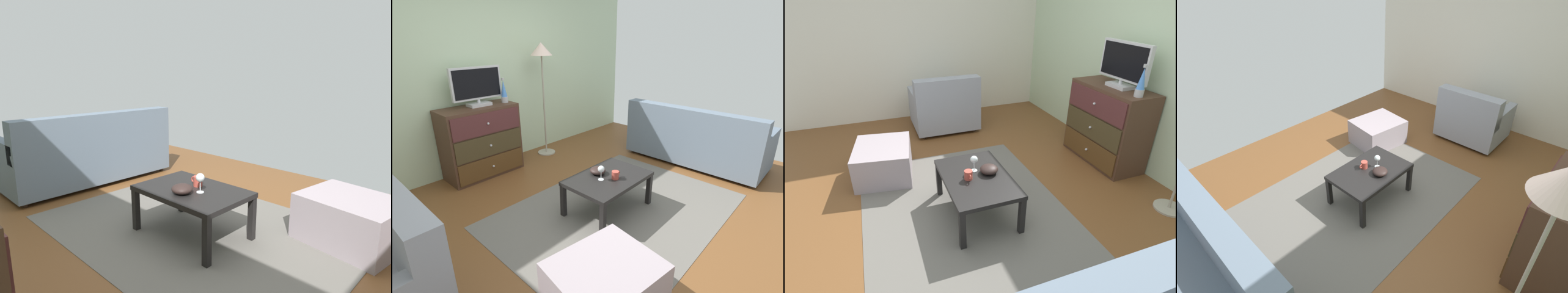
{
  "view_description": "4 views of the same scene",
  "coord_description": "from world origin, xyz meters",
  "views": [
    {
      "loc": [
        -1.68,
        1.75,
        1.33
      ],
      "look_at": [
        0.09,
        -0.08,
        0.76
      ],
      "focal_mm": 30.88,
      "sensor_mm": 36.0,
      "label": 1
    },
    {
      "loc": [
        -2.05,
        -1.81,
        1.8
      ],
      "look_at": [
        -0.1,
        -0.02,
        0.8
      ],
      "focal_mm": 26.72,
      "sensor_mm": 36.0,
      "label": 2
    },
    {
      "loc": [
        2.39,
        -0.89,
        1.92
      ],
      "look_at": [
        0.1,
        -0.04,
        0.68
      ],
      "focal_mm": 28.2,
      "sensor_mm": 36.0,
      "label": 3
    },
    {
      "loc": [
        2.07,
        1.72,
        2.44
      ],
      "look_at": [
        0.06,
        -0.13,
        0.67
      ],
      "focal_mm": 26.69,
      "sensor_mm": 36.0,
      "label": 4
    }
  ],
  "objects": [
    {
      "name": "area_rug",
      "position": [
        0.2,
        -0.2,
        0.0
      ],
      "size": [
        2.6,
        1.9,
        0.01
      ],
      "primitive_type": "cube",
      "color": "#635F59",
      "rests_on": "ground_plane"
    },
    {
      "name": "armchair",
      "position": [
        -1.94,
        0.14,
        0.34
      ],
      "size": [
        0.8,
        0.93,
        0.85
      ],
      "color": "#332319",
      "rests_on": "ground_plane"
    },
    {
      "name": "dresser",
      "position": [
        -0.3,
        1.74,
        0.47
      ],
      "size": [
        0.98,
        0.49,
        0.95
      ],
      "color": "#4A3022",
      "rests_on": "ground_plane"
    },
    {
      "name": "ottoman",
      "position": [
        -0.85,
        -0.86,
        0.19
      ],
      "size": [
        0.78,
        0.7,
        0.38
      ],
      "primitive_type": "cube",
      "rotation": [
        0.0,
        0.0,
        -0.15
      ],
      "color": "#9C8D96",
      "rests_on": "ground_plane"
    },
    {
      "name": "bowl_decorative",
      "position": [
        0.12,
        0.04,
        0.44
      ],
      "size": [
        0.17,
        0.17,
        0.08
      ],
      "primitive_type": "ellipsoid",
      "color": "black",
      "rests_on": "coffee_table"
    },
    {
      "name": "lava_lamp",
      "position": [
        0.09,
        1.7,
        1.09
      ],
      "size": [
        0.09,
        0.09,
        0.33
      ],
      "color": "#B7B7BC",
      "rests_on": "dresser"
    },
    {
      "name": "ground_plane",
      "position": [
        0.0,
        0.0,
        -0.03
      ],
      "size": [
        5.91,
        4.59,
        0.05
      ],
      "primitive_type": "cube",
      "color": "brown"
    },
    {
      "name": "mug",
      "position": [
        0.16,
        -0.18,
        0.44
      ],
      "size": [
        0.11,
        0.08,
        0.08
      ],
      "color": "#B6463A",
      "rests_on": "coffee_table"
    },
    {
      "name": "wall_plain_left",
      "position": [
        -2.71,
        0.0,
        1.34
      ],
      "size": [
        0.12,
        4.59,
        2.69
      ],
      "primitive_type": "cube",
      "color": "silver",
      "rests_on": "ground_plane"
    },
    {
      "name": "couch_large",
      "position": [
        2.04,
        -0.23,
        0.34
      ],
      "size": [
        0.85,
        1.95,
        0.87
      ],
      "color": "#332319",
      "rests_on": "ground_plane"
    },
    {
      "name": "coffee_table",
      "position": [
        0.14,
        -0.09,
        0.35
      ],
      "size": [
        0.87,
        0.6,
        0.4
      ],
      "color": "black",
      "rests_on": "ground_plane"
    },
    {
      "name": "wine_glass",
      "position": [
        0.04,
        -0.08,
        0.52
      ],
      "size": [
        0.07,
        0.07,
        0.16
      ],
      "color": "silver",
      "rests_on": "coffee_table"
    },
    {
      "name": "standing_lamp",
      "position": [
        0.77,
        1.69,
        1.47
      ],
      "size": [
        0.32,
        0.32,
        1.72
      ],
      "color": "#A59E8C",
      "rests_on": "ground_plane"
    }
  ]
}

